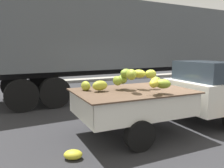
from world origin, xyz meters
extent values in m
plane|color=#28282B|center=(0.00, 0.00, 0.00)|extent=(220.00, 220.00, 0.00)
cube|color=gray|center=(0.00, 8.99, 0.08)|extent=(80.00, 0.80, 0.16)
cube|color=silver|center=(1.24, -0.29, 0.79)|extent=(1.88, 1.71, 0.78)
cube|color=#28333D|center=(1.05, -0.29, 1.44)|extent=(1.04, 1.49, 0.52)
cube|color=silver|center=(-1.20, -0.25, 0.58)|extent=(2.58, 1.72, 0.08)
cube|color=silver|center=(-1.19, 0.56, 0.84)|extent=(2.55, 0.09, 0.44)
cube|color=silver|center=(-1.21, -1.07, 0.84)|extent=(2.55, 0.09, 0.44)
cube|color=silver|center=(0.05, -0.27, 0.84)|extent=(0.08, 1.68, 0.44)
cube|color=silver|center=(-2.45, -0.23, 0.84)|extent=(0.08, 1.68, 0.44)
cube|color=#B21914|center=(-1.18, 0.59, 0.80)|extent=(2.45, 0.05, 0.07)
cube|color=brown|center=(-1.20, -0.25, 1.07)|extent=(2.70, 1.84, 0.03)
ellipsoid|color=olive|center=(-0.85, -0.89, 1.30)|extent=(0.41, 0.43, 0.20)
ellipsoid|color=olive|center=(-0.10, 0.35, 1.18)|extent=(0.30, 0.34, 0.21)
ellipsoid|color=olive|center=(-1.37, -0.04, 1.32)|extent=(0.39, 0.44, 0.20)
ellipsoid|color=#9EA72D|center=(-2.19, 0.19, 1.19)|extent=(0.24, 0.31, 0.23)
ellipsoid|color=gold|center=(-1.00, -0.20, 1.46)|extent=(0.34, 0.42, 0.20)
ellipsoid|color=olive|center=(-1.32, -0.14, 1.48)|extent=(0.41, 0.39, 0.21)
ellipsoid|color=#94A32D|center=(-0.04, 0.41, 1.16)|extent=(0.22, 0.34, 0.22)
ellipsoid|color=#A2AB2E|center=(-0.71, -0.26, 1.44)|extent=(0.30, 0.23, 0.21)
ellipsoid|color=gold|center=(-1.09, -0.92, 1.32)|extent=(0.37, 0.38, 0.17)
ellipsoid|color=#ABAE2E|center=(-1.95, -0.07, 1.22)|extent=(0.39, 0.26, 0.22)
ellipsoid|color=olive|center=(-1.39, -0.50, 1.48)|extent=(0.32, 0.41, 0.24)
ellipsoid|color=gold|center=(-0.18, 0.29, 1.17)|extent=(0.36, 0.43, 0.19)
ellipsoid|color=olive|center=(-1.50, -0.06, 1.30)|extent=(0.20, 0.29, 0.22)
cylinder|color=black|center=(1.30, 0.52, 0.32)|extent=(0.64, 0.21, 0.64)
cylinder|color=black|center=(-1.49, 0.56, 0.32)|extent=(0.64, 0.21, 0.64)
cylinder|color=black|center=(-1.51, -1.06, 0.32)|extent=(0.64, 0.21, 0.64)
cube|color=#4C5156|center=(1.25, 4.47, 2.60)|extent=(12.09, 2.99, 2.70)
cube|color=black|center=(1.25, 4.47, 1.10)|extent=(11.05, 0.85, 0.30)
cylinder|color=black|center=(-2.40, 5.52, 0.54)|extent=(1.09, 0.34, 1.08)
cylinder|color=black|center=(-2.30, 3.12, 0.54)|extent=(1.09, 0.34, 1.08)
cylinder|color=black|center=(-3.48, 5.48, 0.54)|extent=(1.09, 0.34, 1.08)
cylinder|color=black|center=(-3.38, 3.08, 0.54)|extent=(1.09, 0.34, 1.08)
cylinder|color=#38383A|center=(4.54, 4.60, 0.62)|extent=(0.18, 0.18, 1.25)
ellipsoid|color=gold|center=(-2.81, -0.82, 0.09)|extent=(0.43, 0.39, 0.17)
camera|label=1|loc=(-3.90, -4.71, 2.02)|focal=36.44mm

